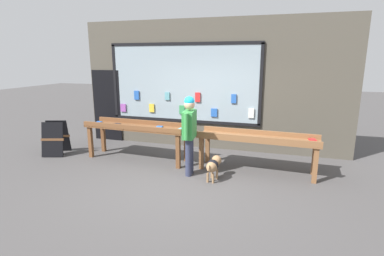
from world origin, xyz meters
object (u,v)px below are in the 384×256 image
display_table_left (137,130)px  sandwich_board_sign (56,138)px  small_dog (213,165)px  display_table_right (257,141)px  person_browsing (189,130)px

display_table_left → sandwich_board_sign: size_ratio=3.00×
display_table_left → small_dog: size_ratio=4.16×
display_table_left → display_table_right: bearing=-0.0°
sandwich_board_sign → display_table_right: bearing=-14.8°
display_table_left → person_browsing: size_ratio=1.54×
person_browsing → sandwich_board_sign: (-3.73, 0.33, -0.55)m
display_table_left → display_table_right: size_ratio=1.00×
sandwich_board_sign → small_dog: bearing=-23.9°
display_table_right → sandwich_board_sign: bearing=-177.0°
display_table_left → small_dog: bearing=-19.4°
sandwich_board_sign → person_browsing: bearing=-22.8°
person_browsing → sandwich_board_sign: 3.78m
person_browsing → sandwich_board_sign: person_browsing is taller
display_table_left → display_table_right: (2.88, -0.00, -0.05)m
display_table_left → sandwich_board_sign: (-2.20, -0.27, -0.30)m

